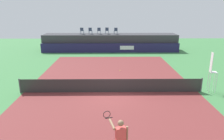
{
  "coord_description": "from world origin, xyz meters",
  "views": [
    {
      "loc": [
        -0.1,
        -13.37,
        5.52
      ],
      "look_at": [
        0.09,
        2.0,
        1.0
      ],
      "focal_mm": 33.52,
      "sensor_mm": 36.0,
      "label": 1
    }
  ],
  "objects_px": {
    "spectator_chair_right": "(107,30)",
    "net_post_near": "(20,86)",
    "tennis_player": "(120,140)",
    "spectator_chair_far_left": "(82,31)",
    "spectator_chair_left": "(90,31)",
    "net_post_far": "(201,85)",
    "tennis_ball": "(120,70)",
    "spectator_chair_far_right": "(116,31)",
    "umpire_chair": "(212,70)",
    "spectator_chair_center": "(99,31)"
  },
  "relations": [
    {
      "from": "umpire_chair",
      "to": "net_post_near",
      "type": "relative_size",
      "value": 2.76
    },
    {
      "from": "spectator_chair_far_left",
      "to": "tennis_player",
      "type": "bearing_deg",
      "value": -79.51
    },
    {
      "from": "net_post_near",
      "to": "umpire_chair",
      "type": "bearing_deg",
      "value": 0.07
    },
    {
      "from": "umpire_chair",
      "to": "spectator_chair_far_left",
      "type": "bearing_deg",
      "value": 124.95
    },
    {
      "from": "tennis_player",
      "to": "net_post_near",
      "type": "bearing_deg",
      "value": 133.43
    },
    {
      "from": "spectator_chair_far_left",
      "to": "tennis_ball",
      "type": "relative_size",
      "value": 13.06
    },
    {
      "from": "spectator_chair_right",
      "to": "tennis_player",
      "type": "relative_size",
      "value": 0.5
    },
    {
      "from": "spectator_chair_far_left",
      "to": "spectator_chair_left",
      "type": "relative_size",
      "value": 1.0
    },
    {
      "from": "umpire_chair",
      "to": "net_post_near",
      "type": "distance_m",
      "value": 13.04
    },
    {
      "from": "spectator_chair_right",
      "to": "spectator_chair_far_right",
      "type": "distance_m",
      "value": 1.23
    },
    {
      "from": "tennis_ball",
      "to": "spectator_chair_left",
      "type": "bearing_deg",
      "value": 109.38
    },
    {
      "from": "umpire_chair",
      "to": "tennis_ball",
      "type": "xyz_separation_m",
      "value": [
        -5.94,
        5.11,
        -1.55
      ]
    },
    {
      "from": "spectator_chair_left",
      "to": "net_post_near",
      "type": "relative_size",
      "value": 0.89
    },
    {
      "from": "spectator_chair_far_right",
      "to": "net_post_far",
      "type": "distance_m",
      "value": 16.1
    },
    {
      "from": "spectator_chair_far_left",
      "to": "spectator_chair_left",
      "type": "distance_m",
      "value": 1.13
    },
    {
      "from": "spectator_chair_far_left",
      "to": "net_post_near",
      "type": "bearing_deg",
      "value": -98.99
    },
    {
      "from": "net_post_near",
      "to": "net_post_far",
      "type": "height_order",
      "value": "same"
    },
    {
      "from": "net_post_far",
      "to": "tennis_player",
      "type": "distance_m",
      "value": 9.06
    },
    {
      "from": "umpire_chair",
      "to": "tennis_ball",
      "type": "distance_m",
      "value": 7.98
    },
    {
      "from": "spectator_chair_center",
      "to": "spectator_chair_far_right",
      "type": "distance_m",
      "value": 2.26
    },
    {
      "from": "spectator_chair_far_right",
      "to": "umpire_chair",
      "type": "relative_size",
      "value": 0.32
    },
    {
      "from": "spectator_chair_left",
      "to": "tennis_ball",
      "type": "distance_m",
      "value": 10.95
    },
    {
      "from": "net_post_far",
      "to": "umpire_chair",
      "type": "bearing_deg",
      "value": 1.57
    },
    {
      "from": "spectator_chair_left",
      "to": "spectator_chair_far_right",
      "type": "height_order",
      "value": "same"
    },
    {
      "from": "spectator_chair_right",
      "to": "net_post_far",
      "type": "relative_size",
      "value": 0.89
    },
    {
      "from": "net_post_near",
      "to": "spectator_chair_far_right",
      "type": "bearing_deg",
      "value": 65.14
    },
    {
      "from": "spectator_chair_left",
      "to": "net_post_near",
      "type": "distance_m",
      "value": 15.71
    },
    {
      "from": "spectator_chair_left",
      "to": "spectator_chair_right",
      "type": "relative_size",
      "value": 1.0
    },
    {
      "from": "spectator_chair_center",
      "to": "net_post_near",
      "type": "distance_m",
      "value": 16.03
    },
    {
      "from": "spectator_chair_far_right",
      "to": "net_post_near",
      "type": "bearing_deg",
      "value": -114.86
    },
    {
      "from": "spectator_chair_right",
      "to": "net_post_near",
      "type": "height_order",
      "value": "spectator_chair_right"
    },
    {
      "from": "umpire_chair",
      "to": "tennis_player",
      "type": "bearing_deg",
      "value": -133.54
    },
    {
      "from": "net_post_near",
      "to": "tennis_player",
      "type": "xyz_separation_m",
      "value": [
        6.47,
        -6.84,
        0.46
      ]
    },
    {
      "from": "spectator_chair_far_left",
      "to": "net_post_far",
      "type": "bearing_deg",
      "value": -56.6
    },
    {
      "from": "net_post_near",
      "to": "tennis_player",
      "type": "relative_size",
      "value": 0.56
    },
    {
      "from": "spectator_chair_right",
      "to": "net_post_far",
      "type": "height_order",
      "value": "spectator_chair_right"
    },
    {
      "from": "net_post_near",
      "to": "spectator_chair_far_left",
      "type": "bearing_deg",
      "value": 81.01
    },
    {
      "from": "umpire_chair",
      "to": "spectator_chair_left",
      "type": "bearing_deg",
      "value": 122.02
    },
    {
      "from": "spectator_chair_right",
      "to": "net_post_near",
      "type": "relative_size",
      "value": 0.89
    },
    {
      "from": "spectator_chair_left",
      "to": "tennis_player",
      "type": "relative_size",
      "value": 0.5
    },
    {
      "from": "umpire_chair",
      "to": "tennis_ball",
      "type": "relative_size",
      "value": 40.59
    },
    {
      "from": "net_post_far",
      "to": "tennis_ball",
      "type": "relative_size",
      "value": 14.71
    },
    {
      "from": "spectator_chair_center",
      "to": "spectator_chair_far_left",
      "type": "bearing_deg",
      "value": -179.95
    },
    {
      "from": "spectator_chair_center",
      "to": "umpire_chair",
      "type": "height_order",
      "value": "spectator_chair_center"
    },
    {
      "from": "spectator_chair_center",
      "to": "spectator_chair_far_right",
      "type": "height_order",
      "value": "same"
    },
    {
      "from": "spectator_chair_far_right",
      "to": "net_post_near",
      "type": "relative_size",
      "value": 0.89
    },
    {
      "from": "spectator_chair_far_left",
      "to": "spectator_chair_right",
      "type": "relative_size",
      "value": 1.0
    },
    {
      "from": "spectator_chair_right",
      "to": "tennis_ball",
      "type": "height_order",
      "value": "spectator_chair_right"
    },
    {
      "from": "tennis_ball",
      "to": "net_post_near",
      "type": "bearing_deg",
      "value": -143.99
    },
    {
      "from": "spectator_chair_far_right",
      "to": "net_post_near",
      "type": "height_order",
      "value": "spectator_chair_far_right"
    }
  ]
}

